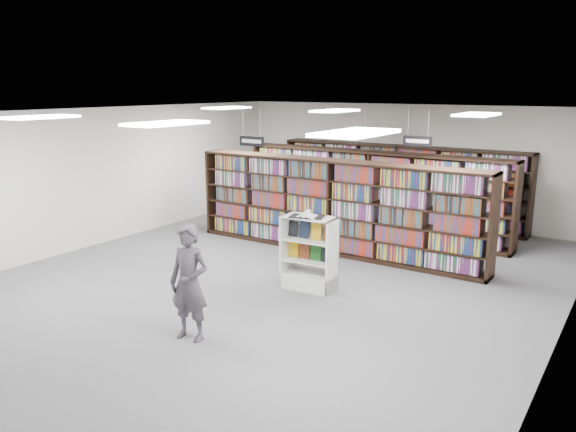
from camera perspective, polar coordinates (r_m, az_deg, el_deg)
The scene contains 20 objects.
floor at distance 11.19m, azimuth -0.44°, elevation -6.13°, with size 12.00×12.00×0.00m, color #515156.
ceiling at distance 10.58m, azimuth -0.47°, elevation 10.47°, with size 10.00×12.00×0.10m, color silver.
wall_back at distance 16.04m, azimuth 11.62°, elevation 5.36°, with size 10.00×0.10×3.20m, color silver.
wall_left at distance 14.14m, azimuth -17.59°, elevation 4.00°, with size 0.10×12.00×3.20m, color silver.
wall_right at distance 9.06m, azimuth 26.84°, elevation -1.63°, with size 0.10×12.00×3.20m, color silver.
bookshelf_row_near at distance 12.56m, azimuth 4.64°, elevation 0.94°, with size 7.00×0.60×2.10m.
bookshelf_row_mid at distance 14.31m, azimuth 8.51°, elevation 2.34°, with size 7.00×0.60×2.10m.
bookshelf_row_far at distance 15.85m, azimuth 11.12°, elevation 3.27°, with size 7.00×0.60×2.10m.
aisle_sign_left at distance 12.31m, azimuth -3.70°, elevation 7.69°, with size 0.65×0.02×0.80m.
aisle_sign_right at distance 12.62m, azimuth 13.02°, elevation 7.52°, with size 0.65×0.02×0.80m.
aisle_sign_center at distance 15.23m, azimuth 8.59°, elevation 8.60°, with size 0.65×0.02×0.80m.
troffer_front_left at distance 10.61m, azimuth -23.88°, elevation 9.17°, with size 0.60×1.20×0.04m, color white.
troffer_front_center at distance 8.26m, azimuth -12.29°, elevation 9.17°, with size 0.60×1.20×0.04m, color white.
troffer_front_right at distance 6.48m, azimuth 6.90°, elevation 8.38°, with size 0.60×1.20×0.04m, color white.
troffer_back_left at distance 13.98m, azimuth -6.23°, elevation 10.87°, with size 0.60×1.20×0.04m, color white.
troffer_back_center at distance 12.29m, azimuth 4.82°, elevation 10.60°, with size 0.60×1.20×0.04m, color white.
troffer_back_right at distance 11.17m, azimuth 18.65°, elevation 9.73°, with size 0.60×1.20×0.04m, color white.
endcap_display at distance 10.42m, azimuth 2.23°, elevation -4.90°, with size 1.01×0.55×1.38m.
open_book at distance 10.09m, azimuth 1.91°, elevation 0.08°, with size 0.69×0.50×0.13m.
shopper at distance 8.38m, azimuth -10.00°, elevation -6.71°, with size 0.64×0.42×1.74m, color #48444E.
Camera 1 is at (5.88, -8.78, 3.68)m, focal length 35.00 mm.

